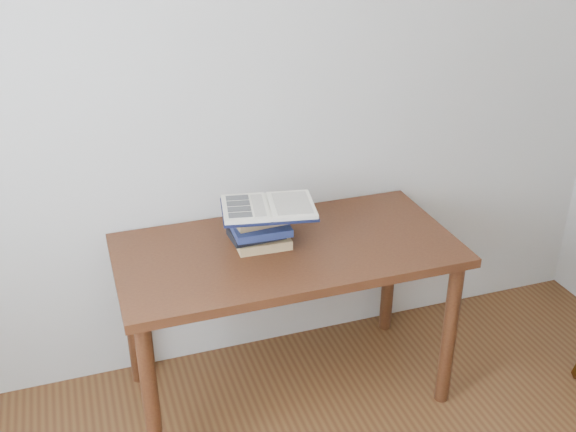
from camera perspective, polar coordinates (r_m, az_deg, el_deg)
name	(u,v)px	position (r m, az deg, el deg)	size (l,w,h in m)	color
room_shell	(495,157)	(1.11, 17.14, 4.82)	(3.54, 3.54, 2.62)	#BCB9B2
desk	(287,267)	(2.71, -0.07, -4.38)	(1.34, 0.67, 0.72)	#462611
book_stack	(260,227)	(2.64, -2.38, -0.91)	(0.24, 0.20, 0.16)	#9A764F
open_book	(268,208)	(2.58, -1.67, 0.72)	(0.40, 0.31, 0.03)	black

